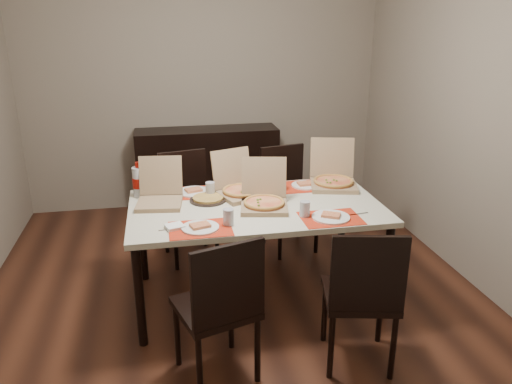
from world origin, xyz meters
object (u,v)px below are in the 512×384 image
Objects in this scene: pizza_box_center at (264,200)px; dip_bowl at (266,193)px; chair_near_right at (362,293)px; chair_near_left at (220,305)px; soda_bottle at (139,182)px; sideboard at (208,170)px; chair_far_right at (287,193)px; chair_far_left at (187,201)px; dining_table at (256,214)px.

dip_bowl is (0.07, 0.26, -0.04)m from pizza_box_center.
chair_near_right is at bearing -64.83° from pizza_box_center.
chair_near_left is 1.22m from dip_bowl.
pizza_box_center is at bearing 62.81° from chair_near_left.
chair_near_right is 3.48× the size of soda_bottle.
soda_bottle reaches higher than sideboard.
soda_bottle is (-1.28, -0.49, 0.35)m from chair_far_right.
sideboard is at bearing 99.23° from dip_bowl.
chair_far_left is 0.70m from soda_bottle.
chair_near_left is 8.82× the size of dip_bowl.
pizza_box_center is 1.56× the size of soda_bottle.
soda_bottle reaches higher than chair_near_right.
pizza_box_center is (0.42, 0.83, 0.29)m from chair_near_left.
pizza_box_center is (0.50, -0.87, 0.29)m from chair_far_left.
dining_table is 1.94× the size of chair_near_left.
chair_far_left is at bearing -179.07° from chair_far_right.
dip_bowl is (-0.34, 1.12, 0.25)m from chair_near_right.
chair_near_left and chair_near_right have the same top height.
dining_table is (0.16, -1.91, 0.23)m from sideboard.
chair_far_left is 1.00× the size of chair_far_right.
chair_far_left is at bearing 118.52° from dining_table.
soda_bottle is (-0.67, -1.56, 0.41)m from sideboard.
sideboard reaches higher than dip_bowl.
chair_near_right is at bearing -77.73° from sideboard.
dining_table is at bearing -85.26° from sideboard.
chair_far_left is at bearing 51.53° from soda_bottle.
pizza_box_center reaches higher than dining_table.
chair_near_left and chair_far_right have the same top height.
chair_far_right is 8.82× the size of dip_bowl.
chair_far_left is 8.82× the size of dip_bowl.
chair_far_right is (0.45, 0.84, -0.17)m from dining_table.
sideboard is at bearing 74.94° from chair_far_left.
dip_bowl is at bearing 74.88° from pizza_box_center.
pizza_box_center is (0.05, -0.05, 0.12)m from dining_table.
chair_far_right is at bearing 90.12° from chair_near_right.
chair_near_right is 1.00m from pizza_box_center.
dip_bowl is (0.49, 1.08, 0.25)m from chair_near_left.
pizza_box_center is at bearing -24.58° from soda_bottle.
chair_near_right is 1.00× the size of chair_far_right.
dip_bowl is at bearing 60.40° from dining_table.
chair_near_right is 1.19m from dip_bowl.
chair_far_left is 2.23× the size of pizza_box_center.
sideboard is at bearing 66.76° from soda_bottle.
dining_table is 0.92m from soda_bottle.
chair_far_left is at bearing 132.48° from dip_bowl.
soda_bottle is (-0.38, -0.47, 0.35)m from chair_far_left.
chair_far_right is (0.90, 0.01, 0.00)m from chair_far_left.
sideboard is 1.61× the size of chair_near_left.
chair_near_right is at bearing -89.88° from chair_far_right.
chair_far_left is (-0.29, -1.08, 0.06)m from sideboard.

